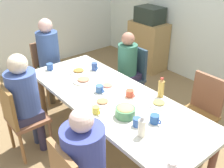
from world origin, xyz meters
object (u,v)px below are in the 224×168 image
(microwave, at_px, (150,15))
(person_2, at_px, (85,159))
(bottle_1, at_px, (161,88))
(cup_0, at_px, (96,110))
(cup_4, at_px, (100,89))
(cup_1, at_px, (50,67))
(cup_6, at_px, (137,122))
(plate_2, at_px, (79,71))
(person_0, at_px, (24,96))
(plate_1, at_px, (107,86))
(chair_0, at_px, (20,116))
(bottle_0, at_px, (142,127))
(cup_2, at_px, (94,66))
(cup_7, at_px, (155,119))
(side_cabinet, at_px, (148,46))
(dining_table, at_px, (112,102))
(cup_5, at_px, (130,93))
(person_4, at_px, (126,65))
(chair_1, at_px, (200,109))
(chair_4, at_px, (131,74))
(chair_3, at_px, (48,68))
(plate_3, at_px, (84,80))
(cup_3, at_px, (172,166))
(plate_4, at_px, (159,103))
(person_3, at_px, (49,54))
(bowl_0, at_px, (125,111))
(plate_0, at_px, (102,102))

(microwave, bearing_deg, person_2, -54.36)
(person_2, bearing_deg, bottle_1, 102.23)
(cup_0, bearing_deg, cup_4, 138.58)
(cup_1, height_order, cup_6, cup_1)
(cup_1, bearing_deg, plate_2, 39.81)
(person_0, height_order, plate_1, person_0)
(chair_0, bearing_deg, person_2, 4.41)
(cup_4, xyz_separation_m, bottle_0, (0.82, -0.17, 0.05))
(cup_2, distance_m, cup_7, 1.29)
(cup_4, distance_m, side_cabinet, 2.40)
(dining_table, distance_m, plate_1, 0.22)
(cup_4, bearing_deg, cup_5, 34.12)
(cup_0, relative_size, cup_5, 0.89)
(cup_5, bearing_deg, microwave, 129.06)
(person_4, height_order, microwave, microwave)
(dining_table, relative_size, cup_0, 21.88)
(chair_1, relative_size, cup_0, 8.48)
(chair_4, bearing_deg, cup_0, -57.38)
(chair_3, relative_size, bottle_0, 4.54)
(chair_0, distance_m, plate_3, 0.82)
(microwave, bearing_deg, chair_3, -94.63)
(chair_3, relative_size, cup_3, 8.37)
(dining_table, height_order, cup_7, cup_7)
(chair_3, distance_m, chair_4, 1.27)
(plate_3, height_order, microwave, microwave)
(cup_5, distance_m, bottle_0, 0.65)
(plate_4, distance_m, bottle_1, 0.18)
(cup_5, bearing_deg, plate_3, -162.67)
(person_4, bearing_deg, cup_7, -31.29)
(plate_4, bearing_deg, person_4, 155.35)
(plate_1, distance_m, cup_3, 1.32)
(chair_3, distance_m, bottle_0, 2.23)
(person_3, distance_m, bottle_1, 1.83)
(cup_3, bearing_deg, cup_1, 176.98)
(bottle_0, bearing_deg, cup_4, 168.42)
(cup_4, distance_m, bottle_1, 0.66)
(person_3, bearing_deg, side_cabinet, 87.92)
(chair_3, bearing_deg, bowl_0, -3.98)
(plate_3, distance_m, bowl_0, 0.85)
(chair_0, bearing_deg, plate_2, 99.76)
(chair_0, relative_size, cup_3, 8.37)
(cup_1, height_order, cup_2, cup_2)
(person_4, bearing_deg, dining_table, -51.50)
(plate_1, relative_size, bottle_1, 0.89)
(person_2, bearing_deg, dining_table, 128.35)
(plate_2, distance_m, cup_1, 0.39)
(dining_table, height_order, side_cabinet, side_cabinet)
(chair_4, height_order, plate_3, chair_4)
(plate_1, relative_size, side_cabinet, 0.23)
(plate_0, distance_m, cup_3, 1.04)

